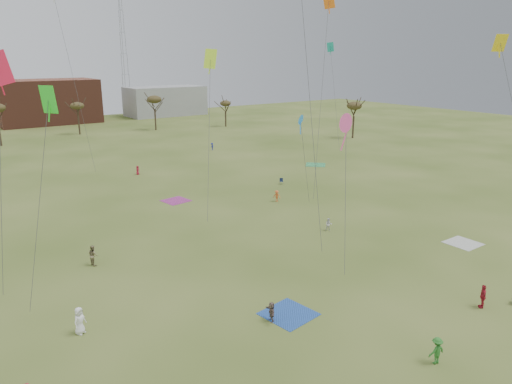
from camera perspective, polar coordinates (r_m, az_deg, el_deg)
ground at (r=40.10m, az=10.20°, el=-11.46°), size 260.00×260.00×0.00m
flyer_near_left at (r=35.64m, az=-20.30°, el=-14.20°), size 1.13×1.02×1.95m
flyer_near_center at (r=32.78m, az=20.75°, el=-17.28°), size 1.23×0.82×1.76m
spectator_fore_a at (r=40.41m, az=25.44°, el=-11.17°), size 1.11×1.05×1.85m
spectator_fore_b at (r=45.97m, az=-18.86°, el=-7.14°), size 0.83×1.00×1.88m
spectator_fore_c at (r=35.04m, az=1.85°, el=-14.10°), size 0.85×1.45×1.49m
flyer_mid_b at (r=62.11m, az=2.49°, el=-0.48°), size 1.04×1.12×1.52m
spectator_mid_e at (r=52.42m, az=8.66°, el=-3.86°), size 0.87×0.84×1.41m
flyer_far_b at (r=78.69m, az=-13.94°, el=2.54°), size 0.83×0.77×1.43m
flyer_far_c at (r=96.91m, az=-5.27°, el=5.43°), size 0.69×1.04×1.50m
blanket_blue at (r=36.31m, az=3.91°, el=-14.33°), size 3.88×3.88×0.03m
blanket_cream at (r=52.99m, az=23.47°, el=-5.63°), size 3.06×3.06×0.03m
blanket_plum at (r=63.49m, az=-9.54°, el=-1.04°), size 3.56×3.56×0.03m
blanket_olive at (r=84.10m, az=7.12°, el=3.24°), size 4.74×4.74×0.03m
camp_chair_right at (r=70.84m, az=3.03°, el=1.16°), size 0.72×0.73×0.87m
kites_aloft at (r=53.59m, az=-9.12°, el=19.17°), size 69.20×57.06×26.96m
tree_line at (r=106.74m, az=-23.02°, el=8.65°), size 117.44×49.32×8.91m
building_brick at (r=148.27m, az=-23.65°, el=9.86°), size 26.00×16.00×12.00m
building_grey at (r=157.62m, az=-10.76°, el=10.63°), size 24.00×12.00×9.00m
radio_tower at (r=159.62m, az=-15.52°, el=15.70°), size 1.51×1.72×41.00m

